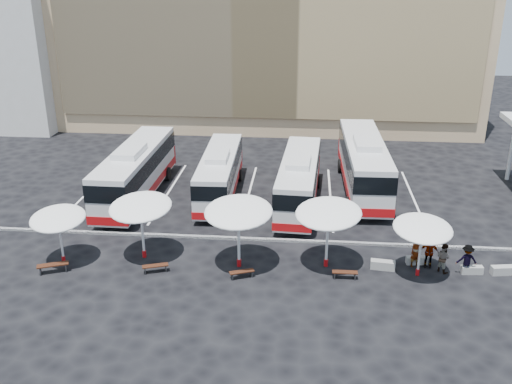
# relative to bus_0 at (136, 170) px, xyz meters

# --- Properties ---
(ground) EXTENTS (120.00, 120.00, 0.00)m
(ground) POSITION_rel_bus_0_xyz_m (8.01, -6.77, -2.05)
(ground) COLOR black
(ground) RESTS_ON ground
(apartment_block) EXTENTS (14.00, 14.00, 18.00)m
(apartment_block) POSITION_rel_bus_0_xyz_m (-19.99, 21.23, 6.95)
(apartment_block) COLOR silver
(apartment_block) RESTS_ON ground
(curb_divider) EXTENTS (34.00, 0.25, 0.15)m
(curb_divider) POSITION_rel_bus_0_xyz_m (8.01, -6.27, -1.98)
(curb_divider) COLOR black
(curb_divider) RESTS_ON ground
(bay_lines) EXTENTS (24.15, 12.00, 0.01)m
(bay_lines) POSITION_rel_bus_0_xyz_m (8.01, 1.23, -2.05)
(bay_lines) COLOR white
(bay_lines) RESTS_ON ground
(bus_0) EXTENTS (3.09, 12.70, 4.02)m
(bus_0) POSITION_rel_bus_0_xyz_m (0.00, 0.00, 0.00)
(bus_0) COLOR silver
(bus_0) RESTS_ON ground
(bus_1) EXTENTS (2.83, 11.13, 3.51)m
(bus_1) POSITION_rel_bus_0_xyz_m (5.95, 0.79, -0.26)
(bus_1) COLOR silver
(bus_1) RESTS_ON ground
(bus_2) EXTENTS (3.14, 11.68, 3.67)m
(bus_2) POSITION_rel_bus_0_xyz_m (11.71, -0.29, -0.18)
(bus_2) COLOR silver
(bus_2) RESTS_ON ground
(bus_3) EXTENTS (3.30, 13.23, 4.18)m
(bus_3) POSITION_rel_bus_0_xyz_m (16.41, 3.01, 0.08)
(bus_3) COLOR silver
(bus_3) RESTS_ON ground
(sunshade_0) EXTENTS (3.30, 3.34, 3.19)m
(sunshade_0) POSITION_rel_bus_0_xyz_m (-1.44, -9.99, 0.65)
(sunshade_0) COLOR silver
(sunshade_0) RESTS_ON ground
(sunshade_1) EXTENTS (4.14, 4.18, 3.70)m
(sunshade_1) POSITION_rel_bus_0_xyz_m (2.99, -9.01, 1.09)
(sunshade_1) COLOR silver
(sunshade_1) RESTS_ON ground
(sunshade_2) EXTENTS (4.14, 4.18, 3.91)m
(sunshade_2) POSITION_rel_bus_0_xyz_m (8.59, -9.58, 1.27)
(sunshade_2) COLOR silver
(sunshade_2) RESTS_ON ground
(sunshade_3) EXTENTS (4.74, 4.77, 3.80)m
(sunshade_3) POSITION_rel_bus_0_xyz_m (13.45, -9.12, 1.17)
(sunshade_3) COLOR silver
(sunshade_3) RESTS_ON ground
(sunshade_4) EXTENTS (3.55, 3.58, 3.29)m
(sunshade_4) POSITION_rel_bus_0_xyz_m (18.41, -9.67, 0.74)
(sunshade_4) COLOR silver
(sunshade_4) RESTS_ON ground
(wood_bench_0) EXTENTS (1.71, 1.04, 0.51)m
(wood_bench_0) POSITION_rel_bus_0_xyz_m (-1.51, -11.21, -1.66)
(wood_bench_0) COLOR black
(wood_bench_0) RESTS_ON ground
(wood_bench_1) EXTENTS (1.46, 0.82, 0.43)m
(wood_bench_1) POSITION_rel_bus_0_xyz_m (4.08, -10.67, -1.72)
(wood_bench_1) COLOR black
(wood_bench_1) RESTS_ON ground
(wood_bench_2) EXTENTS (1.38, 0.84, 0.41)m
(wood_bench_2) POSITION_rel_bus_0_xyz_m (8.89, -10.85, -1.74)
(wood_bench_2) COLOR black
(wood_bench_2) RESTS_ON ground
(wood_bench_3) EXTENTS (1.37, 0.37, 0.42)m
(wood_bench_3) POSITION_rel_bus_0_xyz_m (14.43, -10.41, -1.73)
(wood_bench_3) COLOR black
(wood_bench_3) RESTS_ON ground
(conc_bench_0) EXTENTS (1.38, 0.61, 0.50)m
(conc_bench_0) POSITION_rel_bus_0_xyz_m (16.59, -9.17, -1.80)
(conc_bench_0) COLOR gray
(conc_bench_0) RESTS_ON ground
(conc_bench_1) EXTENTS (1.23, 0.52, 0.45)m
(conc_bench_1) POSITION_rel_bus_0_xyz_m (18.58, -8.39, -1.83)
(conc_bench_1) COLOR gray
(conc_bench_1) RESTS_ON ground
(conc_bench_2) EXTENTS (1.18, 0.47, 0.43)m
(conc_bench_2) POSITION_rel_bus_0_xyz_m (21.41, -9.22, -1.84)
(conc_bench_2) COLOR gray
(conc_bench_2) RESTS_ON ground
(conc_bench_3) EXTENTS (1.33, 0.63, 0.48)m
(conc_bench_3) POSITION_rel_bus_0_xyz_m (23.06, -9.15, -1.81)
(conc_bench_3) COLOR gray
(conc_bench_3) RESTS_ON ground
(passenger_0) EXTENTS (0.72, 0.58, 1.72)m
(passenger_0) POSITION_rel_bus_0_xyz_m (18.42, -8.67, -1.19)
(passenger_0) COLOR black
(passenger_0) RESTS_ON ground
(passenger_1) EXTENTS (1.02, 1.04, 1.69)m
(passenger_1) POSITION_rel_bus_0_xyz_m (19.83, -9.13, -1.21)
(passenger_1) COLOR black
(passenger_1) RESTS_ON ground
(passenger_2) EXTENTS (1.10, 0.58, 1.80)m
(passenger_2) POSITION_rel_bus_0_xyz_m (19.12, -8.66, -1.16)
(passenger_2) COLOR black
(passenger_2) RESTS_ON ground
(passenger_3) EXTENTS (1.15, 0.70, 1.74)m
(passenger_3) POSITION_rel_bus_0_xyz_m (21.03, -9.28, -1.18)
(passenger_3) COLOR black
(passenger_3) RESTS_ON ground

